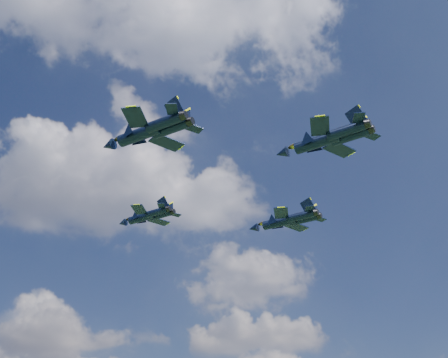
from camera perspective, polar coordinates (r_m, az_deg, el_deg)
jet_lead at (r=114.34m, az=-8.50°, el=-3.92°), size 13.39×11.15×3.38m
jet_left at (r=90.48m, az=-8.83°, el=4.43°), size 17.08×14.13×4.30m
jet_right at (r=118.34m, az=5.42°, el=-4.41°), size 16.20×13.25×4.07m
jet_slot at (r=95.51m, az=9.11°, el=3.66°), size 17.08×14.64×4.35m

